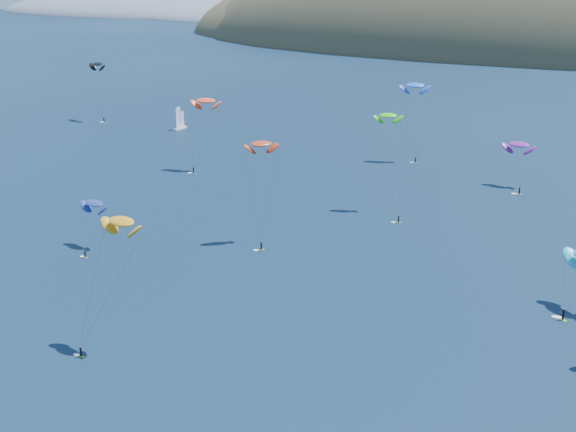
{
  "coord_description": "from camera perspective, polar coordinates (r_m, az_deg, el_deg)",
  "views": [
    {
      "loc": [
        66.9,
        -63.77,
        59.65
      ],
      "look_at": [
        2.34,
        80.0,
        9.0
      ],
      "focal_mm": 50.0,
      "sensor_mm": 36.0,
      "label": 1
    }
  ],
  "objects": [
    {
      "name": "kitesurfer_2",
      "position": [
        126.73,
        -11.79,
        -0.4
      ],
      "size": [
        9.0,
        9.74,
        23.06
      ],
      "rotation": [
        0.0,
        0.0,
        -0.17
      ],
      "color": "#99D317",
      "rests_on": "ground"
    },
    {
      "name": "kitesurfer_4",
      "position": [
        248.58,
        9.02,
        9.17
      ],
      "size": [
        9.7,
        6.66,
        25.73
      ],
      "rotation": [
        0.0,
        0.0,
        0.29
      ],
      "color": "#99D317",
      "rests_on": "ground"
    },
    {
      "name": "kitesurfer_6",
      "position": [
        227.56,
        16.1,
        4.91
      ],
      "size": [
        9.18,
        11.74,
        14.0
      ],
      "rotation": [
        0.0,
        0.0,
        -0.12
      ],
      "color": "#99D317",
      "rests_on": "ground"
    },
    {
      "name": "sailboat",
      "position": [
        298.19,
        -7.69,
        6.29
      ],
      "size": [
        7.63,
        6.62,
        9.53
      ],
      "rotation": [
        0.0,
        0.0,
        -0.06
      ],
      "color": "silver",
      "rests_on": "ground"
    },
    {
      "name": "kitesurfer_3",
      "position": [
        197.37,
        7.14,
        7.08
      ],
      "size": [
        11.03,
        13.12,
        25.33
      ],
      "rotation": [
        0.0,
        0.0,
        0.32
      ],
      "color": "#99D317",
      "rests_on": "ground"
    },
    {
      "name": "kitesurfer_10",
      "position": [
        177.03,
        -13.64,
        0.88
      ],
      "size": [
        8.06,
        9.86,
        11.74
      ],
      "rotation": [
        0.0,
        0.0,
        -0.18
      ],
      "color": "#99D317",
      "rests_on": "ground"
    },
    {
      "name": "kitesurfer_9",
      "position": [
        172.87,
        -1.92,
        5.13
      ],
      "size": [
        7.63,
        10.35,
        23.79
      ],
      "rotation": [
        0.0,
        0.0,
        0.68
      ],
      "color": "#99D317",
      "rests_on": "ground"
    },
    {
      "name": "kitesurfer_1",
      "position": [
        236.25,
        -5.87,
        8.16
      ],
      "size": [
        9.4,
        9.52,
        22.92
      ],
      "rotation": [
        0.0,
        0.0,
        0.15
      ],
      "color": "#99D317",
      "rests_on": "ground"
    },
    {
      "name": "headland",
      "position": [
        963.65,
        -8.22,
        13.89
      ],
      "size": [
        460.0,
        250.0,
        60.0
      ],
      "color": "slate",
      "rests_on": "ground"
    },
    {
      "name": "kitesurfer_12",
      "position": [
        318.77,
        -13.41,
        10.47
      ],
      "size": [
        10.18,
        8.18,
        23.97
      ],
      "rotation": [
        0.0,
        0.0,
        -0.33
      ],
      "color": "#99D317",
      "rests_on": "ground"
    }
  ]
}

